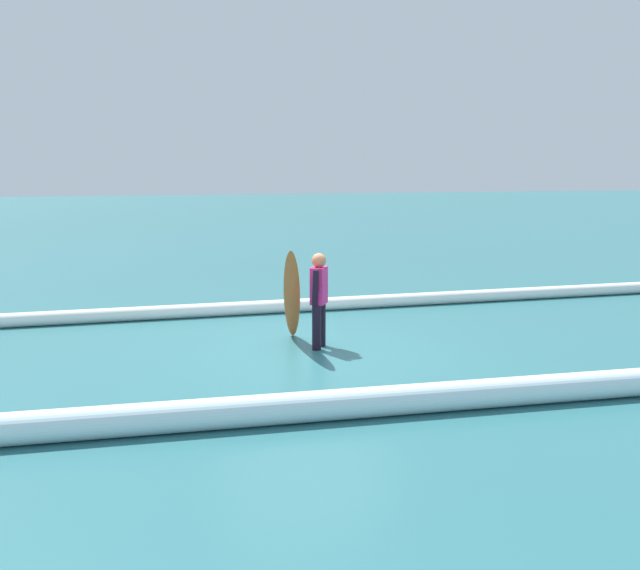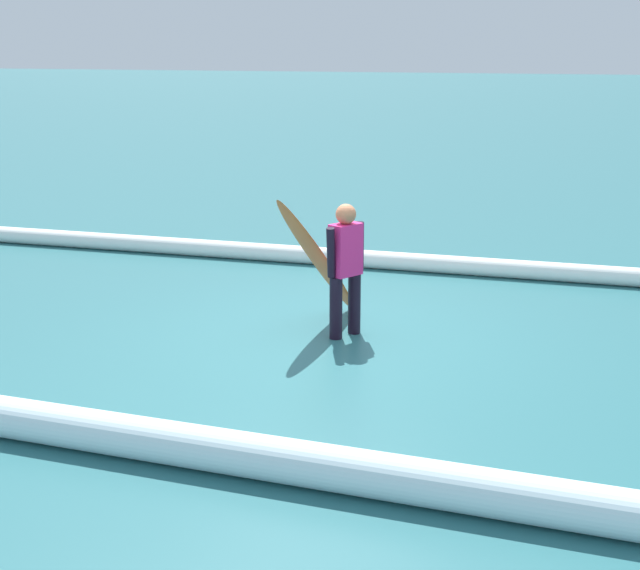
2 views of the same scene
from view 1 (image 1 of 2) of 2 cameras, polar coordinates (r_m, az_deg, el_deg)
The scene contains 5 objects.
ground_plane at distance 11.82m, azimuth -0.82°, elevation -4.76°, with size 146.17×146.17×0.00m, color #29656B.
surfer at distance 11.75m, azimuth -0.08°, elevation -0.77°, with size 0.35×0.49×1.47m.
surfboard at distance 11.87m, azimuth -2.09°, elevation -0.83°, with size 0.72×1.62×1.60m.
wave_crest_foreground at distance 15.09m, azimuth 1.34°, elevation -1.36°, with size 0.25×0.25×24.76m, color white.
wave_crest_midground at distance 10.07m, azimuth 21.61°, elevation -6.75°, with size 0.34×0.34×15.71m, color white.
Camera 1 is at (3.47, 10.97, 2.72)m, focal length 43.33 mm.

